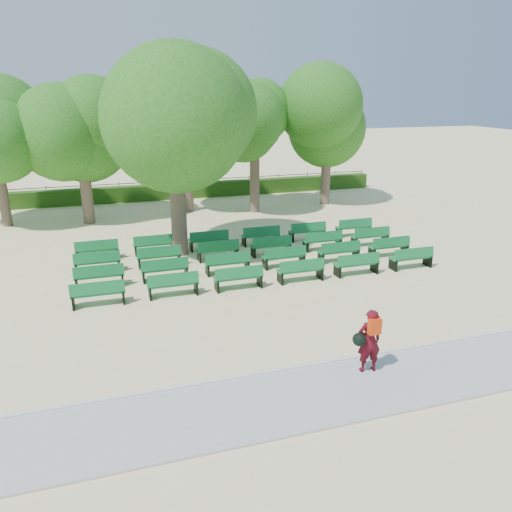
{
  "coord_description": "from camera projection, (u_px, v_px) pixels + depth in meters",
  "views": [
    {
      "loc": [
        -4.0,
        -15.86,
        6.35
      ],
      "look_at": [
        0.65,
        -1.0,
        1.1
      ],
      "focal_mm": 35.0,
      "sensor_mm": 36.0,
      "label": 1
    }
  ],
  "objects": [
    {
      "name": "ground",
      "position": [
        230.0,
        279.0,
        17.51
      ],
      "size": [
        120.0,
        120.0,
        0.0
      ],
      "primitive_type": "plane",
      "color": "beige"
    },
    {
      "name": "paving",
      "position": [
        315.0,
        395.0,
        10.8
      ],
      "size": [
        30.0,
        2.2,
        0.06
      ],
      "primitive_type": "cube",
      "color": "#ADADA9",
      "rests_on": "ground"
    },
    {
      "name": "curb",
      "position": [
        296.0,
        368.0,
        11.84
      ],
      "size": [
        30.0,
        0.12,
        0.1
      ],
      "primitive_type": "cube",
      "color": "silver",
      "rests_on": "ground"
    },
    {
      "name": "hedge",
      "position": [
        171.0,
        191.0,
        30.02
      ],
      "size": [
        26.0,
        0.7,
        0.9
      ],
      "primitive_type": "cube",
      "color": "#274F14",
      "rests_on": "ground"
    },
    {
      "name": "fence",
      "position": [
        171.0,
        197.0,
        30.53
      ],
      "size": [
        26.0,
        0.1,
        1.02
      ],
      "primitive_type": null,
      "color": "black",
      "rests_on": "ground"
    },
    {
      "name": "tree_line",
      "position": [
        183.0,
        214.0,
        26.55
      ],
      "size": [
        21.8,
        6.8,
        7.04
      ],
      "primitive_type": null,
      "color": "#2C6D1D",
      "rests_on": "ground"
    },
    {
      "name": "bench_array",
      "position": [
        251.0,
        261.0,
        19.02
      ],
      "size": [
        1.66,
        0.62,
        1.02
      ],
      "rotation": [
        0.0,
        0.0,
        0.07
      ],
      "color": "#136C33",
      "rests_on": "ground"
    },
    {
      "name": "tree_among",
      "position": [
        174.0,
        129.0,
        18.58
      ],
      "size": [
        5.36,
        5.36,
        7.33
      ],
      "color": "brown",
      "rests_on": "ground"
    },
    {
      "name": "person",
      "position": [
        369.0,
        340.0,
        11.44
      ],
      "size": [
        0.75,
        0.46,
        1.56
      ],
      "rotation": [
        0.0,
        0.0,
        3.05
      ],
      "color": "#4A0A14",
      "rests_on": "ground"
    }
  ]
}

